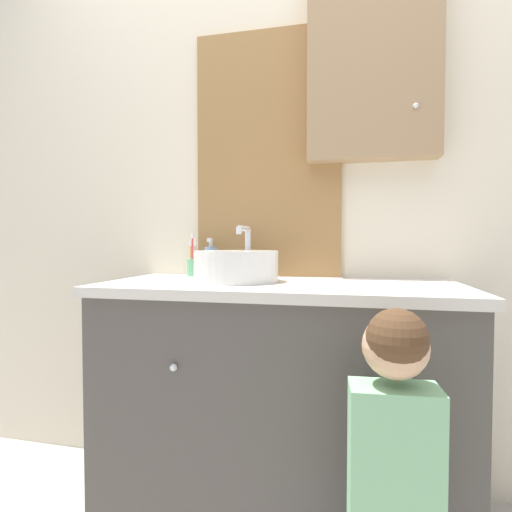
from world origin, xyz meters
The scene contains 6 objects.
wall_back centered at (0.02, 0.62, 1.29)m, with size 3.20×0.18×2.50m.
vanity_counter centered at (0.00, 0.31, 0.45)m, with size 1.30×0.58×0.89m.
sink_basin centered at (-0.17, 0.33, 0.95)m, with size 0.32×0.37×0.22m.
toothbrush_holder centered at (-0.41, 0.51, 0.94)m, with size 0.06×0.06×0.19m.
soap_dispenser centered at (-0.33, 0.51, 0.96)m, with size 0.05×0.05×0.17m.
child_figure centered at (0.36, -0.15, 0.51)m, with size 0.22×0.44×0.89m.
Camera 1 is at (0.24, -1.13, 1.04)m, focal length 28.00 mm.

